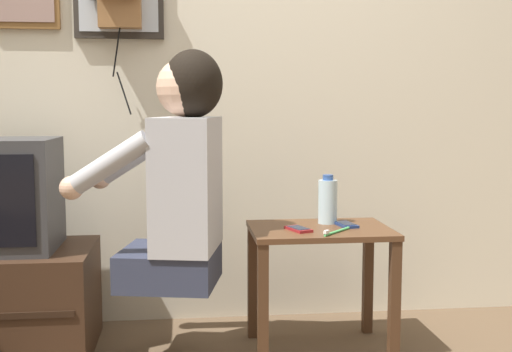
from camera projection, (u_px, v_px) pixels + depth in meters
name	position (u px, v px, depth m)	size (l,w,h in m)	color
wall_back	(193.00, 45.00, 2.92)	(6.80, 0.05, 2.55)	beige
side_table	(320.00, 254.00, 2.60)	(0.56, 0.41, 0.51)	#51331E
person	(180.00, 173.00, 2.44)	(0.62, 0.48, 0.90)	#2D3347
tv_stand	(7.00, 301.00, 2.58)	(0.68, 0.51, 0.43)	#382316
cell_phone_held	(298.00, 229.00, 2.52)	(0.10, 0.14, 0.01)	maroon
cell_phone_spare	(346.00, 225.00, 2.62)	(0.08, 0.13, 0.01)	navy
water_bottle	(328.00, 201.00, 2.67)	(0.08, 0.08, 0.20)	silver
toothbrush	(335.00, 232.00, 2.47)	(0.14, 0.15, 0.02)	#4CBF66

